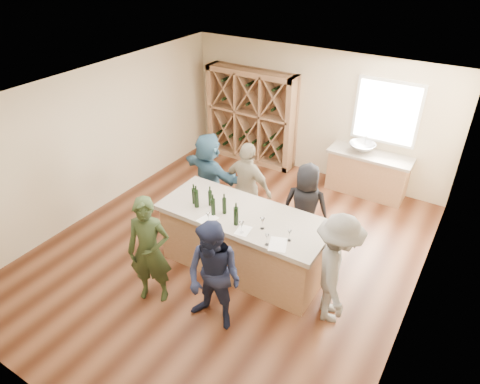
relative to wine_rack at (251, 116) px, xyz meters
The scene contains 35 objects.
floor 3.78m from the wine_rack, 65.36° to the right, with size 6.00×7.00×0.10m, color #572F1C.
ceiling 4.00m from the wine_rack, 65.36° to the right, with size 6.00×7.00×0.10m, color white.
wall_back 1.56m from the wine_rack, 10.57° to the left, with size 6.00×0.10×2.80m, color beige.
wall_front 6.99m from the wine_rack, 77.60° to the right, with size 6.00×0.10×2.80m, color beige.
wall_left 3.63m from the wine_rack, 115.36° to the right, with size 0.10×7.00×2.80m, color beige.
wall_right 5.61m from the wine_rack, 35.70° to the right, with size 0.10×7.00×2.80m, color beige.
window_frame 3.08m from the wine_rack, ahead, with size 1.30×0.06×1.30m, color white.
window_pane 3.07m from the wine_rack, ahead, with size 1.18×0.01×1.18m, color white.
wine_rack is the anchor object (origin of this frame).
back_counter_base 2.98m from the wine_rack, ahead, with size 1.60×0.58×0.86m, color #976B48.
back_counter_top 2.91m from the wine_rack, ahead, with size 1.70×0.62×0.06m, color #9E9182.
sink 2.70m from the wine_rack, ahead, with size 0.54×0.54×0.19m, color silver.
faucet 2.70m from the wine_rack, ahead, with size 0.02×0.02×0.30m, color silver.
tasting_counter_base 4.03m from the wine_rack, 61.09° to the right, with size 2.60×1.00×1.00m, color #976B48.
tasting_counter_top 3.99m from the wine_rack, 61.09° to the right, with size 2.72×1.12×0.08m, color #9E9182.
wine_bottle_a 3.82m from the wine_rack, 73.27° to the right, with size 0.07×0.07×0.27m, color black.
wine_bottle_b 3.91m from the wine_rack, 72.20° to the right, with size 0.08×0.08×0.31m, color black.
wine_bottle_c 3.81m from the wine_rack, 69.25° to the right, with size 0.07×0.07×0.26m, color black.
wine_bottle_d 4.06m from the wine_rack, 67.69° to the right, with size 0.07×0.07×0.28m, color black.
wine_bottle_e 4.00m from the wine_rack, 65.39° to the right, with size 0.07×0.07×0.27m, color black.
wine_glass_a 4.28m from the wine_rack, 68.06° to the right, with size 0.06×0.06×0.16m, color white.
wine_glass_b 4.47m from the wine_rack, 61.22° to the right, with size 0.07×0.07×0.19m, color white.
wine_glass_c 4.74m from the wine_rack, 56.77° to the right, with size 0.06×0.06×0.16m, color white.
wine_glass_d 4.37m from the wine_rack, 57.27° to the right, with size 0.07×0.07×0.19m, color white.
wine_glass_e 4.67m from the wine_rack, 52.82° to the right, with size 0.06×0.06×0.16m, color white.
tasting_menu_a 4.20m from the wine_rack, 68.51° to the right, with size 0.22×0.30×0.00m, color white.
tasting_menu_b 4.42m from the wine_rack, 60.91° to the right, with size 0.20×0.27×0.00m, color white.
tasting_menu_c 4.75m from the wine_rack, 54.87° to the right, with size 0.24×0.33×0.00m, color white.
person_near_left 4.90m from the wine_rack, 76.87° to the right, with size 0.64×0.47×1.76m, color #263319.
person_near_right 5.20m from the wine_rack, 64.93° to the right, with size 0.83×0.46×1.71m, color #191E38.
person_server 5.15m from the wine_rack, 46.27° to the right, with size 1.12×0.52×1.74m, color slate.
person_far_mid 2.87m from the wine_rack, 60.64° to the right, with size 1.02×0.52×1.74m, color gray.
person_far_right 3.52m from the wine_rack, 44.11° to the right, with size 0.79×0.51×1.62m, color black.
person_far_left 2.52m from the wine_rack, 77.86° to the right, with size 1.58×0.57×1.70m, color #335972.
wine_bottle_f 4.28m from the wine_rack, 62.45° to the right, with size 0.07×0.07×0.30m, color black.
Camera 1 is at (3.26, -4.89, 4.85)m, focal length 32.00 mm.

